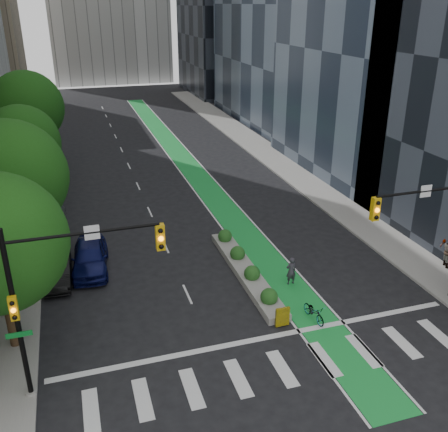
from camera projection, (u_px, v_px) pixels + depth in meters
ground at (273, 354)px, 22.27m from camera, size 160.00×160.00×0.00m
sidewalk_left at (23, 193)px, 40.92m from camera, size 3.60×90.00×0.15m
sidewalk_right at (287, 167)px, 47.40m from camera, size 3.60×90.00×0.15m
bike_lane_paint at (185, 161)px, 49.40m from camera, size 2.20×70.00×0.01m
building_dark_end at (230, 5)px, 81.87m from camera, size 14.00×18.00×28.00m
tree_mid at (10, 177)px, 27.57m from camera, size 6.40×6.40×8.78m
tree_midfar at (22, 143)px, 36.59m from camera, size 5.60×5.60×7.76m
tree_far at (27, 108)px, 45.06m from camera, size 6.60×6.60×9.00m
signal_left at (55, 287)px, 18.40m from camera, size 6.14×0.51×7.20m
signal_right at (446, 228)px, 23.16m from camera, size 5.82×0.51×7.20m
median_planter at (246, 269)px, 28.62m from camera, size 1.20×10.26×1.10m
bicycle at (314, 312)px, 24.52m from camera, size 0.79×1.77×0.90m
cyclist at (291, 271)px, 27.52m from camera, size 0.63×0.45×1.64m
parked_car_left_near at (90, 257)px, 28.99m from camera, size 2.42×5.11×1.69m
parked_car_left_mid at (57, 271)px, 27.82m from camera, size 1.57×4.19×1.37m
parked_car_left_far at (51, 216)px, 34.99m from camera, size 2.14×4.55×1.28m
pedestrian_far at (447, 245)px, 29.86m from camera, size 1.13×0.52×1.88m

